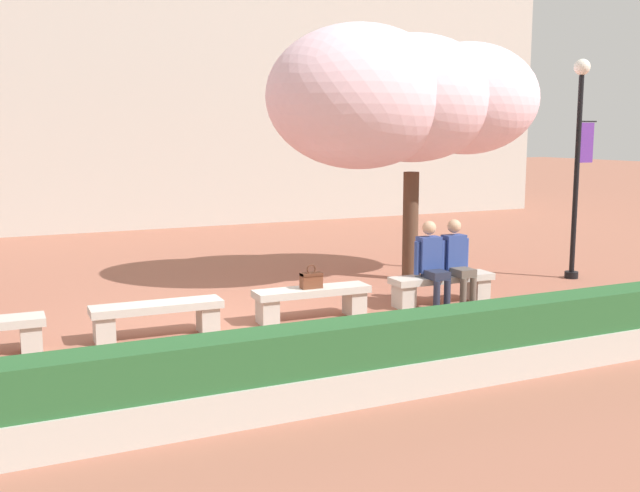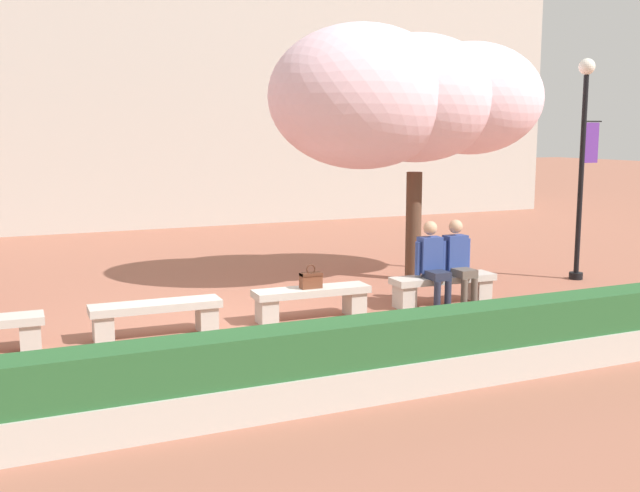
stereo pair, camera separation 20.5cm
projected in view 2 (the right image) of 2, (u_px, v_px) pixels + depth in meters
ground_plane at (238, 327)px, 10.09m from camera, size 100.00×100.00×0.00m
building_facade at (95, 88)px, 20.93m from camera, size 28.00×4.00×7.64m
stone_bench_near_west at (156, 314)px, 9.60m from camera, size 1.68×0.47×0.45m
stone_bench_center at (312, 298)px, 10.49m from camera, size 1.68×0.47×0.45m
stone_bench_near_east at (443, 285)px, 11.37m from camera, size 1.68×0.47×0.45m
person_seated_left at (433, 261)px, 11.17m from camera, size 0.51×0.69×1.29m
person_seated_right at (458, 259)px, 11.35m from camera, size 0.51×0.68×1.29m
handbag at (311, 279)px, 10.41m from camera, size 0.30×0.15×0.34m
cherry_tree_main at (408, 98)px, 12.72m from camera, size 5.04×2.83×4.37m
lamp_post_with_banner at (583, 148)px, 13.02m from camera, size 0.54×0.28×3.85m
planter_hedge_foreground at (336, 364)px, 7.24m from camera, size 10.29×0.50×0.80m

